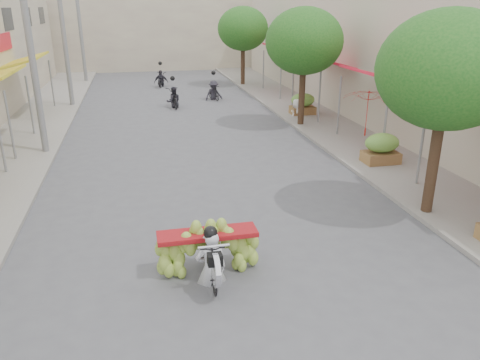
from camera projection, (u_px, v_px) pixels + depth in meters
name	position (u px, v px, depth m)	size (l,w,h in m)	color
ground	(274.00, 343.00, 7.76)	(120.00, 120.00, 0.00)	#525257
sidewalk_left	(18.00, 135.00, 20.03)	(4.00, 60.00, 0.12)	gray
sidewalk_right	(325.00, 119.00, 22.88)	(4.00, 60.00, 0.12)	gray
shophouse_row_right	(436.00, 57.00, 21.95)	(9.77, 40.00, 6.00)	#BFB49E
far_building	(153.00, 27.00, 41.28)	(20.00, 6.00, 7.00)	#B5A88F
utility_pole_mid	(30.00, 43.00, 16.22)	(0.60, 0.24, 8.00)	slate
utility_pole_far	(63.00, 30.00, 24.45)	(0.60, 0.24, 8.00)	slate
utility_pole_back	(80.00, 24.00, 32.68)	(0.60, 0.24, 8.00)	slate
street_tree_near	(447.00, 71.00, 11.19)	(3.40, 3.40, 5.25)	#3A2719
street_tree_mid	(304.00, 41.00, 20.33)	(3.40, 3.40, 5.25)	#3A2719
street_tree_far	(243.00, 29.00, 31.30)	(3.40, 3.40, 5.25)	#3A2719
produce_crate_mid	(382.00, 146.00, 16.08)	(1.20, 0.88, 1.16)	brown
produce_crate_far	(303.00, 102.00, 23.40)	(1.20, 0.88, 1.16)	brown
banana_motorbike	(209.00, 247.00, 9.39)	(2.20, 1.84, 2.11)	black
market_umbrella	(370.00, 89.00, 16.60)	(2.21, 2.21, 1.72)	red
pedestrian	(298.00, 98.00, 23.05)	(0.96, 0.87, 1.68)	white
bg_motorbike_a	(173.00, 94.00, 25.41)	(0.83, 1.83, 1.95)	black
bg_motorbike_b	(214.00, 85.00, 27.44)	(1.16, 1.59, 1.95)	black
bg_motorbike_c	(161.00, 75.00, 31.93)	(1.06, 1.74, 1.95)	black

